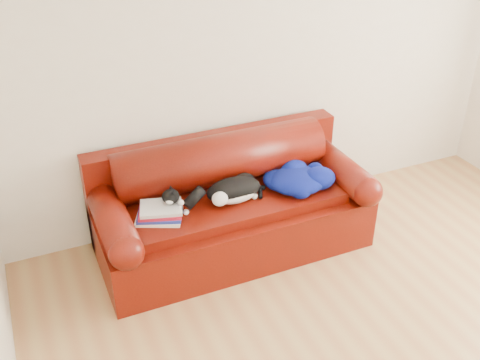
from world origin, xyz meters
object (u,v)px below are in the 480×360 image
object	(u,v)px
cat	(234,191)
blanket	(299,179)
sofa_base	(233,222)
book_stack	(160,212)

from	to	relation	value
cat	blanket	world-z (taller)	cat
sofa_base	blanket	world-z (taller)	blanket
book_stack	blanket	xyz separation A→B (m)	(1.12, -0.02, 0.02)
blanket	sofa_base	bearing A→B (deg)	169.08
sofa_base	cat	distance (m)	0.36
cat	blanket	xyz separation A→B (m)	(0.54, -0.02, -0.01)
book_stack	blanket	bearing A→B (deg)	-0.78
sofa_base	cat	size ratio (longest dim) A/B	3.39
sofa_base	blanket	distance (m)	0.63
sofa_base	book_stack	world-z (taller)	book_stack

